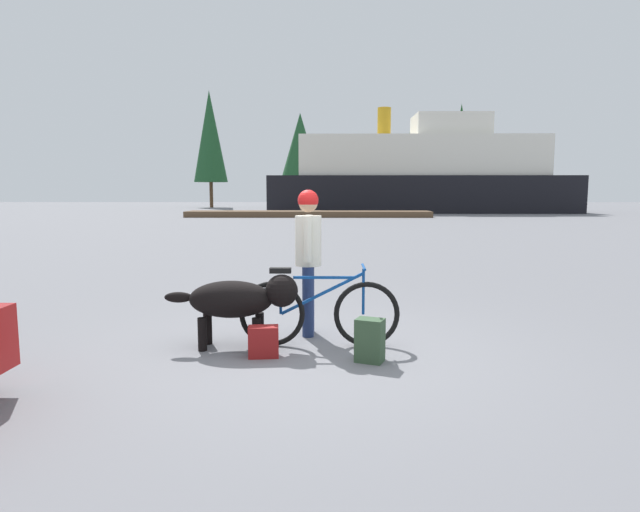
# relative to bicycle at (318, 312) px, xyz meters

# --- Properties ---
(ground_plane) EXTENTS (160.00, 160.00, 0.00)m
(ground_plane) POSITION_rel_bicycle_xyz_m (-0.08, -0.28, -0.40)
(ground_plane) COLOR slate
(bicycle) EXTENTS (1.82, 0.44, 0.93)m
(bicycle) POSITION_rel_bicycle_xyz_m (0.00, 0.00, 0.00)
(bicycle) COLOR black
(bicycle) RESTS_ON ground_plane
(person_cyclist) EXTENTS (0.32, 0.53, 1.78)m
(person_cyclist) POSITION_rel_bicycle_xyz_m (-0.13, 0.52, 0.68)
(person_cyclist) COLOR navy
(person_cyclist) RESTS_ON ground_plane
(dog) EXTENTS (1.50, 0.49, 0.84)m
(dog) POSITION_rel_bicycle_xyz_m (-0.88, -0.06, 0.15)
(dog) COLOR black
(dog) RESTS_ON ground_plane
(backpack) EXTENTS (0.33, 0.29, 0.45)m
(backpack) POSITION_rel_bicycle_xyz_m (0.54, -0.55, -0.17)
(backpack) COLOR #334C33
(backpack) RESTS_ON ground_plane
(handbag_pannier) EXTENTS (0.34, 0.21, 0.33)m
(handbag_pannier) POSITION_rel_bicycle_xyz_m (-0.57, -0.41, -0.23)
(handbag_pannier) COLOR maroon
(handbag_pannier) RESTS_ON ground_plane
(dock_pier) EXTENTS (16.54, 2.57, 0.40)m
(dock_pier) POSITION_rel_bicycle_xyz_m (-1.21, 31.04, -0.20)
(dock_pier) COLOR brown
(dock_pier) RESTS_ON ground_plane
(ferry_boat) EXTENTS (24.69, 7.26, 8.56)m
(ferry_boat) POSITION_rel_bicycle_xyz_m (7.81, 39.61, 2.59)
(ferry_boat) COLOR black
(ferry_boat) RESTS_ON ground_plane
(pine_tree_far_left) EXTENTS (3.56, 3.56, 12.29)m
(pine_tree_far_left) POSITION_rel_bicycle_xyz_m (-12.40, 52.18, 7.08)
(pine_tree_far_left) COLOR #4C331E
(pine_tree_far_left) RESTS_ON ground_plane
(pine_tree_center) EXTENTS (3.93, 3.93, 9.87)m
(pine_tree_center) POSITION_rel_bicycle_xyz_m (-2.80, 51.71, 6.14)
(pine_tree_center) COLOR #4C331E
(pine_tree_center) RESTS_ON ground_plane
(pine_tree_far_right) EXTENTS (2.94, 2.94, 11.18)m
(pine_tree_far_right) POSITION_rel_bicycle_xyz_m (14.65, 54.43, 6.59)
(pine_tree_far_right) COLOR #4C331E
(pine_tree_far_right) RESTS_ON ground_plane
(pine_tree_mid_back) EXTENTS (3.82, 3.82, 8.98)m
(pine_tree_mid_back) POSITION_rel_bicycle_xyz_m (9.77, 58.35, 5.15)
(pine_tree_mid_back) COLOR #4C331E
(pine_tree_mid_back) RESTS_ON ground_plane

